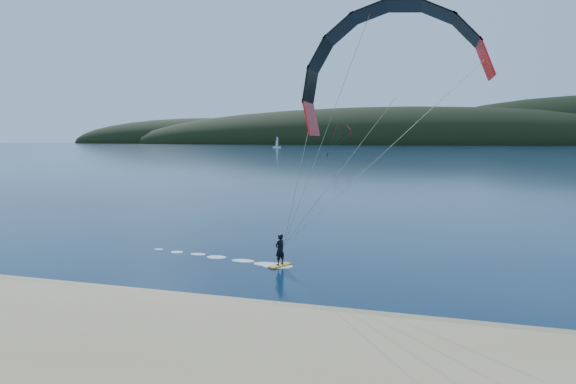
{
  "coord_description": "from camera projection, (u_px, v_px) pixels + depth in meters",
  "views": [
    {
      "loc": [
        9.06,
        -15.89,
        7.99
      ],
      "look_at": [
        1.69,
        10.0,
        5.0
      ],
      "focal_mm": 29.88,
      "sensor_mm": 36.0,
      "label": 1
    }
  ],
  "objects": [
    {
      "name": "ground",
      "position": [
        175.0,
        346.0,
        18.54
      ],
      "size": [
        1800.0,
        1800.0,
        0.0
      ],
      "primitive_type": "plane",
      "color": "#061632",
      "rests_on": "ground"
    },
    {
      "name": "kitesurfer_near",
      "position": [
        390.0,
        103.0,
        23.98
      ],
      "size": [
        22.75,
        6.65,
        13.67
      ],
      "color": "orange",
      "rests_on": "ground"
    },
    {
      "name": "kitesurfer_far",
      "position": [
        342.0,
        134.0,
        209.5
      ],
      "size": [
        12.71,
        8.2,
        13.8
      ],
      "color": "orange",
      "rests_on": "ground"
    },
    {
      "name": "wet_sand",
      "position": [
        222.0,
        306.0,
        22.83
      ],
      "size": [
        220.0,
        2.5,
        0.1
      ],
      "color": "#8B7B50",
      "rests_on": "ground"
    },
    {
      "name": "headland",
      "position": [
        419.0,
        144.0,
        730.78
      ],
      "size": [
        1200.0,
        310.0,
        140.0
      ],
      "color": "black",
      "rests_on": "ground"
    },
    {
      "name": "sailboat",
      "position": [
        277.0,
        147.0,
        436.36
      ],
      "size": [
        7.87,
        5.2,
        10.99
      ],
      "color": "white",
      "rests_on": "ground"
    }
  ]
}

